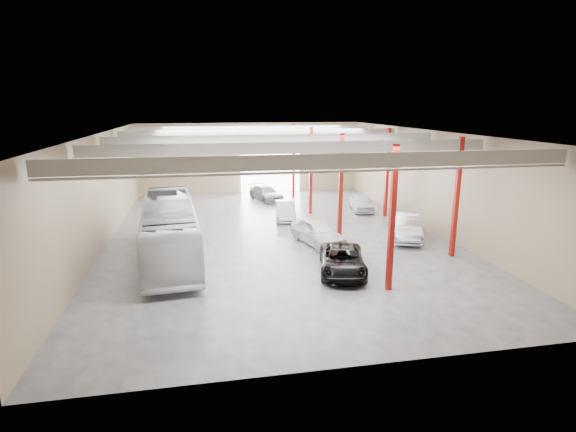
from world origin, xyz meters
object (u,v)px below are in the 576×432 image
object	(u,v)px
black_sedan	(342,260)
car_row_a	(318,232)
car_row_b	(286,211)
car_row_c	(266,193)
coach_bus	(170,230)
car_right_near	(405,226)
car_right_far	(361,202)

from	to	relation	value
black_sedan	car_row_a	distance (m)	5.20
car_row_b	car_row_c	bearing A→B (deg)	102.13
coach_bus	black_sedan	distance (m)	10.06
black_sedan	car_right_near	xyz separation A→B (m)	(6.02, 5.34, 0.15)
coach_bus	black_sedan	bearing A→B (deg)	-29.08
car_row_c	car_right_near	bearing A→B (deg)	-81.14
car_row_a	car_row_b	size ratio (longest dim) A/B	1.14
black_sedan	car_right_near	size ratio (longest dim) A/B	0.98
black_sedan	car_right_far	bearing A→B (deg)	80.16
coach_bus	car_row_a	xyz separation A→B (m)	(9.10, 1.02, -0.89)
car_row_b	car_right_far	size ratio (longest dim) A/B	1.03
car_row_a	car_right_near	size ratio (longest dim) A/B	0.94
car_row_c	car_row_a	bearing A→B (deg)	-103.32
car_row_a	car_row_b	world-z (taller)	car_row_a
black_sedan	car_row_c	distance (m)	19.47
car_row_a	car_right_far	xyz separation A→B (m)	(6.01, 8.49, -0.12)
coach_bus	car_row_a	world-z (taller)	coach_bus
car_row_b	car_row_c	distance (m)	7.51
car_row_b	car_row_c	xyz separation A→B (m)	(-0.47, 7.50, -0.03)
coach_bus	car_right_far	distance (m)	17.88
black_sedan	car_row_c	xyz separation A→B (m)	(-1.31, 19.43, -0.03)
coach_bus	car_right_far	world-z (taller)	coach_bus
car_right_far	black_sedan	bearing A→B (deg)	-104.25
car_row_a	car_row_b	bearing A→B (deg)	81.82
car_row_b	car_right_near	bearing A→B (deg)	-35.31
car_row_b	car_row_c	world-z (taller)	car_row_b
coach_bus	car_right_far	size ratio (longest dim) A/B	3.00
car_right_far	car_row_b	bearing A→B (deg)	-156.12
coach_bus	car_row_c	xyz separation A→B (m)	(7.78, 15.25, -1.05)
black_sedan	car_right_far	distance (m)	14.95
car_right_near	car_right_far	world-z (taller)	car_right_near
coach_bus	black_sedan	size ratio (longest dim) A/B	2.45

